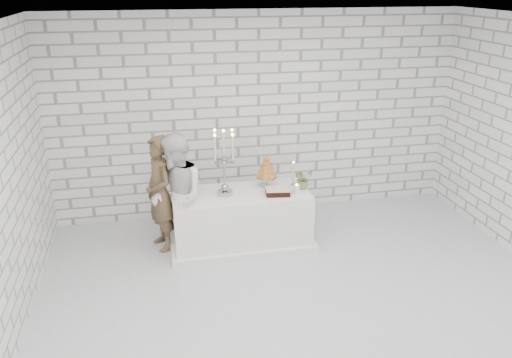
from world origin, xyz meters
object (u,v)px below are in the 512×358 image
groom (160,193)px  bride (177,196)px  cake_table (241,219)px  croquembouche (267,171)px  candelabra (224,163)px

groom → bride: bride is taller
cake_table → croquembouche: size_ratio=4.11×
bride → candelabra: 0.73m
cake_table → candelabra: bearing=-176.9°
groom → candelabra: (0.83, -0.15, 0.42)m
groom → croquembouche: 1.44m
groom → bride: bearing=28.7°
cake_table → candelabra: size_ratio=2.04×
cake_table → bride: size_ratio=1.12×
candelabra → croquembouche: candelabra is taller
cake_table → bride: 0.94m
candelabra → croquembouche: size_ratio=2.02×
groom → cake_table: bearing=63.5°
bride → croquembouche: (1.22, 0.21, 0.16)m
bride → cake_table: bearing=78.5°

